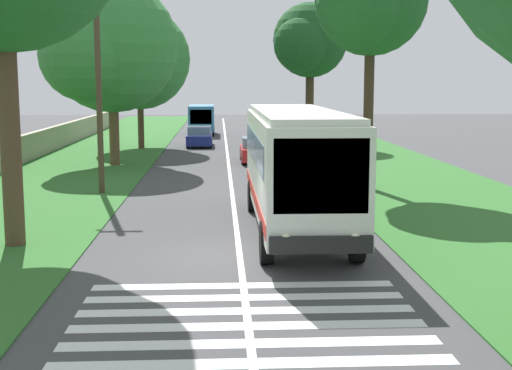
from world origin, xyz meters
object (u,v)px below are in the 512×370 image
at_px(trailing_minibus_0, 202,117).
at_px(roadside_tree_left_2, 138,62).
at_px(trailing_car_1, 200,137).
at_px(roadside_tree_left_0, 108,50).
at_px(trailing_car_0, 256,150).
at_px(roadside_tree_right_2, 308,43).
at_px(coach_bus, 295,162).
at_px(utility_pole, 99,83).
at_px(roadside_tree_right_0, 367,2).

bearing_deg(trailing_minibus_0, roadside_tree_left_2, 162.39).
relative_size(trailing_car_1, roadside_tree_left_0, 0.43).
bearing_deg(trailing_car_0, roadside_tree_right_2, -22.13).
relative_size(coach_bus, utility_pole, 1.29).
bearing_deg(roadside_tree_left_0, trailing_car_0, -80.79).
distance_m(trailing_car_1, utility_pole, 21.87).
bearing_deg(coach_bus, utility_pole, 42.93).
height_order(trailing_minibus_0, roadside_tree_right_0, roadside_tree_right_0).
height_order(trailing_minibus_0, roadside_tree_left_0, roadside_tree_left_0).
distance_m(coach_bus, trailing_car_0, 19.06).
distance_m(roadside_tree_left_2, roadside_tree_right_2, 11.95).
bearing_deg(trailing_minibus_0, coach_bus, -174.57).
bearing_deg(trailing_car_1, trailing_car_0, -160.62).
relative_size(roadside_tree_left_0, roadside_tree_right_2, 0.99).
xyz_separation_m(trailing_car_0, utility_pole, (-11.32, 6.94, 3.86)).
xyz_separation_m(coach_bus, roadside_tree_left_0, (17.70, 8.23, 4.09)).
height_order(roadside_tree_right_0, roadside_tree_right_2, roadside_tree_right_0).
bearing_deg(roadside_tree_right_2, coach_bus, 172.26).
relative_size(trailing_car_1, utility_pole, 0.50).
bearing_deg(trailing_car_1, coach_bus, -172.72).
bearing_deg(utility_pole, roadside_tree_right_2, -27.25).
relative_size(trailing_car_0, roadside_tree_left_2, 0.46).
bearing_deg(roadside_tree_right_0, roadside_tree_left_2, 31.16).
xyz_separation_m(trailing_minibus_0, roadside_tree_right_2, (-10.62, -7.77, 5.72)).
height_order(trailing_car_0, roadside_tree_right_2, roadside_tree_right_2).
bearing_deg(trailing_minibus_0, trailing_car_1, -179.51).
bearing_deg(trailing_car_0, trailing_car_1, 19.38).
xyz_separation_m(trailing_minibus_0, utility_pole, (-32.23, 3.36, 2.98)).
bearing_deg(trailing_car_0, utility_pole, 148.46).
bearing_deg(roadside_tree_right_0, trailing_car_1, 20.03).
xyz_separation_m(trailing_car_1, roadside_tree_right_0, (-20.62, -7.52, 7.13)).
height_order(roadside_tree_left_2, utility_pole, roadside_tree_left_2).
bearing_deg(trailing_car_1, roadside_tree_right_0, -159.97).
xyz_separation_m(roadside_tree_left_0, roadside_tree_right_0, (-9.38, -12.05, 1.56)).
bearing_deg(trailing_car_1, roadside_tree_left_0, 158.02).
relative_size(trailing_minibus_0, roadside_tree_left_0, 0.60).
distance_m(trailing_car_1, trailing_minibus_0, 11.02).
height_order(coach_bus, roadside_tree_right_2, roadside_tree_right_2).
height_order(roadside_tree_right_0, utility_pole, roadside_tree_right_0).
xyz_separation_m(coach_bus, utility_pole, (7.68, 7.15, 2.38)).
height_order(coach_bus, roadside_tree_left_0, roadside_tree_left_0).
bearing_deg(roadside_tree_left_2, coach_bus, -164.24).
distance_m(trailing_car_1, roadside_tree_left_0, 13.33).
distance_m(coach_bus, trailing_minibus_0, 40.10).
xyz_separation_m(roadside_tree_right_0, roadside_tree_right_2, (20.98, -0.16, -0.54)).
bearing_deg(roadside_tree_right_0, coach_bus, 155.32).
xyz_separation_m(trailing_car_0, roadside_tree_left_2, (8.45, 7.54, 5.21)).
bearing_deg(utility_pole, coach_bus, -137.07).
xyz_separation_m(trailing_minibus_0, roadside_tree_left_0, (-22.22, 4.44, 4.69)).
relative_size(trailing_car_0, roadside_tree_left_0, 0.43).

